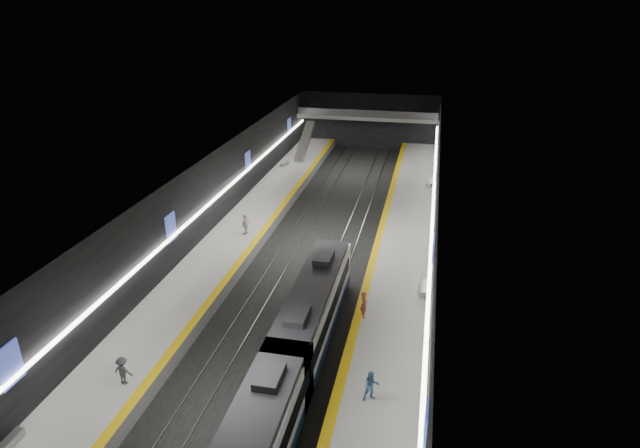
% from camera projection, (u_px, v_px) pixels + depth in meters
% --- Properties ---
extents(ground, '(70.00, 70.00, 0.00)m').
position_uv_depth(ground, '(319.00, 248.00, 48.20)').
color(ground, black).
rests_on(ground, ground).
extents(ceiling, '(20.00, 70.00, 0.04)m').
position_uv_depth(ceiling, '(319.00, 162.00, 45.04)').
color(ceiling, beige).
rests_on(ceiling, wall_left).
extents(wall_left, '(0.04, 70.00, 8.00)m').
position_uv_depth(wall_left, '(211.00, 198.00, 48.54)').
color(wall_left, black).
rests_on(wall_left, ground).
extents(wall_right, '(0.04, 70.00, 8.00)m').
position_uv_depth(wall_right, '(435.00, 215.00, 44.70)').
color(wall_right, black).
rests_on(wall_right, ground).
extents(wall_back, '(20.00, 0.04, 8.00)m').
position_uv_depth(wall_back, '(369.00, 121.00, 78.06)').
color(wall_back, black).
rests_on(wall_back, ground).
extents(platform_left, '(5.00, 70.00, 1.00)m').
position_uv_depth(platform_left, '(240.00, 235.00, 49.44)').
color(platform_left, slate).
rests_on(platform_left, ground).
extents(tile_surface_left, '(5.00, 70.00, 0.02)m').
position_uv_depth(tile_surface_left, '(239.00, 230.00, 49.24)').
color(tile_surface_left, '#B2B2AC').
rests_on(tile_surface_left, platform_left).
extents(tactile_strip_left, '(0.60, 70.00, 0.02)m').
position_uv_depth(tactile_strip_left, '(262.00, 232.00, 48.81)').
color(tactile_strip_left, yellow).
rests_on(tactile_strip_left, platform_left).
extents(platform_right, '(5.00, 70.00, 1.00)m').
position_uv_depth(platform_right, '(403.00, 250.00, 46.56)').
color(platform_right, slate).
rests_on(platform_right, ground).
extents(tile_surface_right, '(5.00, 70.00, 0.02)m').
position_uv_depth(tile_surface_right, '(403.00, 245.00, 46.36)').
color(tile_surface_right, '#B2B2AC').
rests_on(tile_surface_right, platform_right).
extents(tactile_strip_right, '(0.60, 70.00, 0.02)m').
position_uv_depth(tactile_strip_right, '(378.00, 243.00, 46.78)').
color(tactile_strip_right, yellow).
rests_on(tactile_strip_right, platform_right).
extents(rails, '(6.52, 70.00, 0.12)m').
position_uv_depth(rails, '(319.00, 247.00, 48.18)').
color(rails, gray).
rests_on(rails, ground).
extents(train, '(2.69, 27.90, 3.60)m').
position_uv_depth(train, '(285.00, 374.00, 28.82)').
color(train, '#0F2038').
rests_on(train, ground).
extents(ad_posters, '(19.94, 53.50, 2.20)m').
position_uv_depth(ad_posters, '(321.00, 197.00, 47.32)').
color(ad_posters, '#3B4DB1').
rests_on(ad_posters, wall_left).
extents(cove_light_left, '(0.25, 68.60, 0.12)m').
position_uv_depth(cove_light_left, '(213.00, 200.00, 48.58)').
color(cove_light_left, white).
rests_on(cove_light_left, wall_left).
extents(cove_light_right, '(0.25, 68.60, 0.12)m').
position_uv_depth(cove_light_right, '(433.00, 217.00, 44.82)').
color(cove_light_right, white).
rests_on(cove_light_right, wall_right).
extents(mezzanine_bridge, '(20.00, 3.00, 1.50)m').
position_uv_depth(mezzanine_bridge, '(368.00, 117.00, 75.79)').
color(mezzanine_bridge, gray).
rests_on(mezzanine_bridge, wall_left).
extents(escalator, '(1.20, 7.50, 3.92)m').
position_uv_depth(escalator, '(305.00, 141.00, 71.85)').
color(escalator, '#99999E').
rests_on(escalator, platform_left).
extents(bench_left_near, '(0.47, 1.67, 0.41)m').
position_uv_depth(bench_left_near, '(9.00, 443.00, 25.66)').
color(bench_left_near, '#99999E').
rests_on(bench_left_near, platform_left).
extents(bench_left_far, '(0.86, 1.64, 0.39)m').
position_uv_depth(bench_left_far, '(285.00, 164.00, 67.88)').
color(bench_left_far, '#99999E').
rests_on(bench_left_far, platform_left).
extents(bench_right_near, '(0.57, 2.02, 0.49)m').
position_uv_depth(bench_right_near, '(423.00, 289.00, 39.02)').
color(bench_right_near, '#99999E').
rests_on(bench_right_near, platform_right).
extents(bench_right_far, '(1.05, 1.99, 0.47)m').
position_uv_depth(bench_right_far, '(431.00, 183.00, 60.76)').
color(bench_right_far, '#99999E').
rests_on(bench_right_far, platform_right).
extents(passenger_right_a, '(0.65, 0.80, 1.91)m').
position_uv_depth(passenger_right_a, '(364.00, 305.00, 35.68)').
color(passenger_right_a, '#AC4B40').
rests_on(passenger_right_a, platform_right).
extents(passenger_right_b, '(1.08, 0.98, 1.80)m').
position_uv_depth(passenger_right_b, '(371.00, 386.00, 28.32)').
color(passenger_right_b, teal).
rests_on(passenger_right_b, platform_right).
extents(passenger_left_a, '(0.71, 1.21, 1.93)m').
position_uv_depth(passenger_left_a, '(245.00, 224.00, 48.09)').
color(passenger_left_a, beige).
rests_on(passenger_left_a, platform_left).
extents(passenger_left_b, '(1.14, 0.70, 1.70)m').
position_uv_depth(passenger_left_b, '(123.00, 371.00, 29.55)').
color(passenger_left_b, '#3E3D45').
rests_on(passenger_left_b, platform_left).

